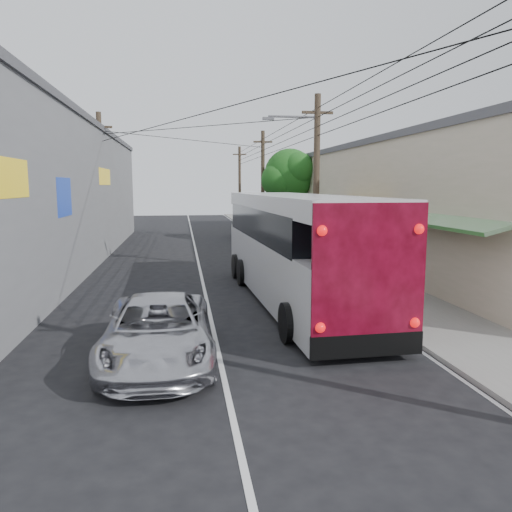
{
  "coord_description": "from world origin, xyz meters",
  "views": [
    {
      "loc": [
        -0.8,
        -8.96,
        4.01
      ],
      "look_at": [
        1.67,
        7.71,
        1.63
      ],
      "focal_mm": 35.0,
      "sensor_mm": 36.0,
      "label": 1
    }
  ],
  "objects_px": {
    "jeepney": "(158,331)",
    "pedestrian_near": "(354,256)",
    "pedestrian_far": "(365,252)",
    "parked_car_mid": "(256,233)",
    "parked_car_far": "(242,229)",
    "parked_suv": "(296,257)",
    "coach_bus": "(294,247)"
  },
  "relations": [
    {
      "from": "coach_bus",
      "to": "jeepney",
      "type": "height_order",
      "value": "coach_bus"
    },
    {
      "from": "parked_car_mid",
      "to": "pedestrian_far",
      "type": "distance_m",
      "value": 13.49
    },
    {
      "from": "parked_car_far",
      "to": "parked_car_mid",
      "type": "bearing_deg",
      "value": -79.79
    },
    {
      "from": "jeepney",
      "to": "parked_suv",
      "type": "bearing_deg",
      "value": 61.85
    },
    {
      "from": "coach_bus",
      "to": "jeepney",
      "type": "xyz_separation_m",
      "value": [
        -4.4,
        -5.51,
        -1.18
      ]
    },
    {
      "from": "parked_car_far",
      "to": "parked_suv",
      "type": "bearing_deg",
      "value": -86.63
    },
    {
      "from": "jeepney",
      "to": "pedestrian_far",
      "type": "xyz_separation_m",
      "value": [
        8.97,
        10.64,
        0.25
      ]
    },
    {
      "from": "coach_bus",
      "to": "parked_car_mid",
      "type": "xyz_separation_m",
      "value": [
        1.36,
        18.23,
        -1.27
      ]
    },
    {
      "from": "coach_bus",
      "to": "pedestrian_far",
      "type": "distance_m",
      "value": 6.93
    },
    {
      "from": "jeepney",
      "to": "pedestrian_near",
      "type": "xyz_separation_m",
      "value": [
        8.22,
        10.02,
        0.14
      ]
    },
    {
      "from": "coach_bus",
      "to": "pedestrian_near",
      "type": "distance_m",
      "value": 6.01
    },
    {
      "from": "parked_car_far",
      "to": "pedestrian_near",
      "type": "relative_size",
      "value": 2.59
    },
    {
      "from": "parked_suv",
      "to": "parked_car_far",
      "type": "xyz_separation_m",
      "value": [
        -0.51,
        16.68,
        -0.16
      ]
    },
    {
      "from": "jeepney",
      "to": "pedestrian_near",
      "type": "distance_m",
      "value": 12.96
    },
    {
      "from": "pedestrian_far",
      "to": "pedestrian_near",
      "type": "bearing_deg",
      "value": 28.51
    },
    {
      "from": "coach_bus",
      "to": "pedestrian_near",
      "type": "bearing_deg",
      "value": 47.62
    },
    {
      "from": "jeepney",
      "to": "pedestrian_near",
      "type": "bearing_deg",
      "value": 50.5
    },
    {
      "from": "coach_bus",
      "to": "pedestrian_far",
      "type": "xyz_separation_m",
      "value": [
        4.57,
        5.13,
        -0.93
      ]
    },
    {
      "from": "jeepney",
      "to": "parked_car_mid",
      "type": "distance_m",
      "value": 24.43
    },
    {
      "from": "parked_suv",
      "to": "parked_car_far",
      "type": "distance_m",
      "value": 16.69
    },
    {
      "from": "coach_bus",
      "to": "jeepney",
      "type": "bearing_deg",
      "value": -130.66
    },
    {
      "from": "jeepney",
      "to": "parked_suv",
      "type": "distance_m",
      "value": 12.16
    },
    {
      "from": "parked_suv",
      "to": "parked_car_mid",
      "type": "relative_size",
      "value": 1.45
    },
    {
      "from": "pedestrian_near",
      "to": "pedestrian_far",
      "type": "height_order",
      "value": "pedestrian_far"
    },
    {
      "from": "parked_car_mid",
      "to": "pedestrian_near",
      "type": "bearing_deg",
      "value": -76.34
    },
    {
      "from": "jeepney",
      "to": "parked_car_far",
      "type": "distance_m",
      "value": 27.9
    },
    {
      "from": "parked_suv",
      "to": "parked_car_far",
      "type": "bearing_deg",
      "value": 93.35
    },
    {
      "from": "coach_bus",
      "to": "parked_car_far",
      "type": "distance_m",
      "value": 21.96
    },
    {
      "from": "parked_car_far",
      "to": "pedestrian_far",
      "type": "bearing_deg",
      "value": -75.74
    },
    {
      "from": "pedestrian_near",
      "to": "pedestrian_far",
      "type": "xyz_separation_m",
      "value": [
        0.74,
        0.62,
        0.12
      ]
    },
    {
      "from": "parked_suv",
      "to": "coach_bus",
      "type": "bearing_deg",
      "value": -102.54
    },
    {
      "from": "parked_car_mid",
      "to": "parked_car_far",
      "type": "bearing_deg",
      "value": 102.08
    }
  ]
}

